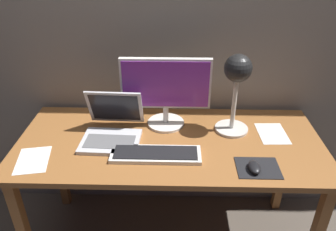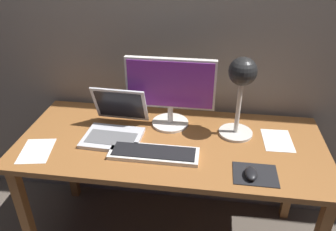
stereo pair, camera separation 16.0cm
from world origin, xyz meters
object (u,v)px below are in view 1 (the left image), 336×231
object	(u,v)px
laptop	(113,125)
monitor	(166,89)
desk_lamp	(237,79)
keyboard_main	(156,154)
mouse	(254,167)

from	to	relation	value
laptop	monitor	bearing A→B (deg)	24.02
monitor	desk_lamp	xyz separation A→B (m)	(0.36, -0.05, 0.09)
desk_lamp	monitor	bearing A→B (deg)	171.99
laptop	desk_lamp	bearing A→B (deg)	6.44
monitor	keyboard_main	size ratio (longest dim) A/B	1.10
laptop	mouse	bearing A→B (deg)	-21.76
desk_lamp	mouse	world-z (taller)	desk_lamp
desk_lamp	keyboard_main	bearing A→B (deg)	-147.99
keyboard_main	desk_lamp	size ratio (longest dim) A/B	1.01
monitor	keyboard_main	xyz separation A→B (m)	(-0.04, -0.30, -0.21)
monitor	laptop	size ratio (longest dim) A/B	1.47
keyboard_main	laptop	distance (m)	0.30
monitor	keyboard_main	bearing A→B (deg)	-97.43
keyboard_main	laptop	bearing A→B (deg)	142.90
desk_lamp	mouse	size ratio (longest dim) A/B	4.53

